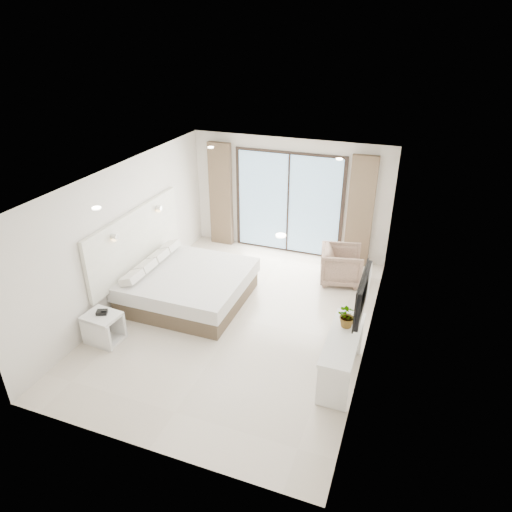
% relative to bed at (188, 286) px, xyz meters
% --- Properties ---
extents(ground, '(6.20, 6.20, 0.00)m').
position_rel_bed_xyz_m(ground, '(1.20, -0.28, -0.32)').
color(ground, beige).
rests_on(ground, ground).
extents(room_shell, '(4.62, 6.22, 2.72)m').
position_rel_bed_xyz_m(room_shell, '(1.00, 0.48, 1.26)').
color(room_shell, silver).
rests_on(room_shell, ground).
extents(bed, '(2.22, 2.12, 0.76)m').
position_rel_bed_xyz_m(bed, '(0.00, 0.00, 0.00)').
color(bed, brown).
rests_on(bed, ground).
extents(nightstand, '(0.62, 0.52, 0.52)m').
position_rel_bed_xyz_m(nightstand, '(-0.74, -1.66, -0.06)').
color(nightstand, white).
rests_on(nightstand, ground).
extents(phone, '(0.22, 0.20, 0.06)m').
position_rel_bed_xyz_m(phone, '(-0.75, -1.63, 0.23)').
color(phone, black).
rests_on(phone, nightstand).
extents(console_desk, '(0.46, 1.48, 0.77)m').
position_rel_bed_xyz_m(console_desk, '(3.24, -1.19, 0.23)').
color(console_desk, white).
rests_on(console_desk, ground).
extents(plant, '(0.47, 0.49, 0.30)m').
position_rel_bed_xyz_m(plant, '(3.24, -0.89, 0.60)').
color(plant, '#33662D').
rests_on(plant, console_desk).
extents(armchair, '(0.93, 0.97, 0.84)m').
position_rel_bed_xyz_m(armchair, '(2.68, 1.77, 0.10)').
color(armchair, '#987263').
rests_on(armchair, ground).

